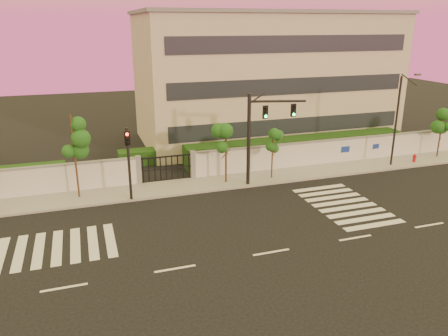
# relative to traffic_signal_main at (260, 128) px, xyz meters

# --- Properties ---
(ground) EXTENTS (120.00, 120.00, 0.00)m
(ground) POSITION_rel_traffic_signal_main_xyz_m (-3.21, -9.35, -4.21)
(ground) COLOR black
(ground) RESTS_ON ground
(sidewalk) EXTENTS (60.00, 3.00, 0.15)m
(sidewalk) POSITION_rel_traffic_signal_main_xyz_m (-3.21, 1.15, -4.13)
(sidewalk) COLOR gray
(sidewalk) RESTS_ON ground
(perimeter_wall) EXTENTS (60.00, 0.36, 2.20)m
(perimeter_wall) POSITION_rel_traffic_signal_main_xyz_m (-3.11, 2.65, -3.14)
(perimeter_wall) COLOR silver
(perimeter_wall) RESTS_ON ground
(hedge_row) EXTENTS (41.00, 4.25, 1.80)m
(hedge_row) POSITION_rel_traffic_signal_main_xyz_m (-2.05, 5.39, -3.39)
(hedge_row) COLOR black
(hedge_row) RESTS_ON ground
(institutional_building) EXTENTS (24.40, 12.40, 12.25)m
(institutional_building) POSITION_rel_traffic_signal_main_xyz_m (5.79, 12.64, 1.95)
(institutional_building) COLOR #B8B19C
(institutional_building) RESTS_ON ground
(road_markings) EXTENTS (57.00, 7.62, 0.02)m
(road_markings) POSITION_rel_traffic_signal_main_xyz_m (-4.79, -5.59, -4.20)
(road_markings) COLOR silver
(road_markings) RESTS_ON ground
(street_tree_c) EXTENTS (1.54, 1.23, 5.69)m
(street_tree_c) POSITION_rel_traffic_signal_main_xyz_m (-12.36, 1.28, -0.03)
(street_tree_c) COLOR #382314
(street_tree_c) RESTS_ON ground
(street_tree_d) EXTENTS (1.64, 1.31, 4.23)m
(street_tree_d) POSITION_rel_traffic_signal_main_xyz_m (-2.17, 0.95, -1.09)
(street_tree_d) COLOR #382314
(street_tree_d) RESTS_ON ground
(street_tree_e) EXTENTS (1.30, 1.03, 3.77)m
(street_tree_e) POSITION_rel_traffic_signal_main_xyz_m (1.37, 0.75, -1.43)
(street_tree_e) COLOR #382314
(street_tree_e) RESTS_ON ground
(street_tree_f) EXTENTS (1.58, 1.25, 4.11)m
(street_tree_f) POSITION_rel_traffic_signal_main_xyz_m (17.28, 1.25, -1.18)
(street_tree_f) COLOR #382314
(street_tree_f) RESTS_ON ground
(traffic_signal_main) EXTENTS (4.16, 1.21, 6.65)m
(traffic_signal_main) POSITION_rel_traffic_signal_main_xyz_m (0.00, 0.00, 0.00)
(traffic_signal_main) COLOR black
(traffic_signal_main) RESTS_ON ground
(traffic_signal_secondary) EXTENTS (0.38, 0.36, 4.94)m
(traffic_signal_secondary) POSITION_rel_traffic_signal_main_xyz_m (-9.14, -0.26, -1.07)
(traffic_signal_secondary) COLOR black
(traffic_signal_secondary) RESTS_ON ground
(streetlight_east) EXTENTS (0.46, 1.84, 7.64)m
(streetlight_east) POSITION_rel_traffic_signal_main_xyz_m (11.91, 0.39, -0.08)
(streetlight_east) COLOR black
(streetlight_east) RESTS_ON ground
(fire_hydrant) EXTENTS (0.32, 0.30, 0.81)m
(fire_hydrant) POSITION_rel_traffic_signal_main_xyz_m (14.27, 0.58, -3.80)
(fire_hydrant) COLOR #B50C1A
(fire_hydrant) RESTS_ON ground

